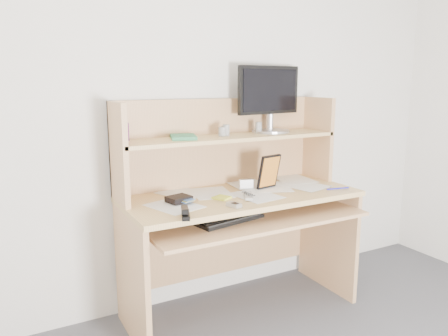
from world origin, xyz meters
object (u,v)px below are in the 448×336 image
desk (235,200)px  tv_remote (248,196)px  monitor (269,97)px  game_case (269,172)px  keyboard (230,219)px

desk → tv_remote: bearing=-94.6°
desk → monitor: bearing=21.4°
tv_remote → game_case: game_case is taller
monitor → tv_remote: bearing=-145.9°
keyboard → game_case: (0.37, 0.17, 0.20)m
desk → keyboard: 0.29m
tv_remote → game_case: (0.22, 0.12, 0.10)m
game_case → monitor: bearing=46.8°
desk → tv_remote: 0.19m
desk → tv_remote: desk is taller
desk → game_case: size_ratio=6.61×
keyboard → desk: bearing=43.8°
desk → game_case: 0.27m
desk → monitor: (0.32, 0.13, 0.61)m
keyboard → tv_remote: 0.19m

